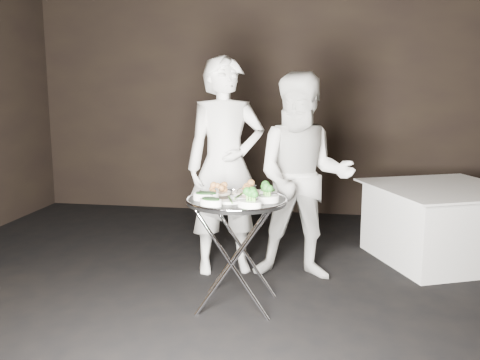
% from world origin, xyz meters
% --- Properties ---
extents(floor, '(6.00, 7.00, 0.05)m').
position_xyz_m(floor, '(0.00, 0.00, -0.03)').
color(floor, black).
rests_on(floor, ground).
extents(wall_back, '(6.00, 0.05, 3.00)m').
position_xyz_m(wall_back, '(0.00, 3.52, 1.50)').
color(wall_back, black).
rests_on(wall_back, floor).
extents(tray_stand, '(0.56, 0.47, 0.82)m').
position_xyz_m(tray_stand, '(0.17, 0.40, 0.46)').
color(tray_stand, silver).
rests_on(tray_stand, floor).
extents(serving_tray, '(0.75, 0.75, 0.04)m').
position_xyz_m(serving_tray, '(0.17, 0.40, 0.82)').
color(serving_tray, black).
rests_on(serving_tray, tray_stand).
extents(potato_plate_a, '(0.19, 0.19, 0.07)m').
position_xyz_m(potato_plate_a, '(0.00, 0.58, 0.86)').
color(potato_plate_a, beige).
rests_on(potato_plate_a, serving_tray).
extents(potato_plate_b, '(0.22, 0.22, 0.08)m').
position_xyz_m(potato_plate_b, '(0.21, 0.62, 0.87)').
color(potato_plate_b, beige).
rests_on(potato_plate_b, serving_tray).
extents(greens_bowl, '(0.13, 0.13, 0.08)m').
position_xyz_m(greens_bowl, '(0.39, 0.53, 0.87)').
color(greens_bowl, white).
rests_on(greens_bowl, serving_tray).
extents(asparagus_plate_a, '(0.17, 0.11, 0.03)m').
position_xyz_m(asparagus_plate_a, '(0.19, 0.42, 0.85)').
color(asparagus_plate_a, white).
rests_on(asparagus_plate_a, serving_tray).
extents(asparagus_plate_b, '(0.21, 0.15, 0.04)m').
position_xyz_m(asparagus_plate_b, '(0.15, 0.27, 0.85)').
color(asparagus_plate_b, white).
rests_on(asparagus_plate_b, serving_tray).
extents(spinach_bowl_a, '(0.19, 0.13, 0.08)m').
position_xyz_m(spinach_bowl_a, '(-0.04, 0.34, 0.87)').
color(spinach_bowl_a, white).
rests_on(spinach_bowl_a, serving_tray).
extents(spinach_bowl_b, '(0.20, 0.17, 0.07)m').
position_xyz_m(spinach_bowl_b, '(0.03, 0.17, 0.86)').
color(spinach_bowl_b, white).
rests_on(spinach_bowl_b, serving_tray).
extents(broccoli_bowl_a, '(0.23, 0.20, 0.08)m').
position_xyz_m(broccoli_bowl_a, '(0.40, 0.35, 0.87)').
color(broccoli_bowl_a, white).
rests_on(broccoli_bowl_a, serving_tray).
extents(broccoli_bowl_b, '(0.22, 0.19, 0.07)m').
position_xyz_m(broccoli_bowl_b, '(0.31, 0.17, 0.87)').
color(broccoli_bowl_b, white).
rests_on(broccoli_bowl_b, serving_tray).
extents(serving_utensils, '(0.59, 0.42, 0.01)m').
position_xyz_m(serving_utensils, '(0.19, 0.47, 0.88)').
color(serving_utensils, silver).
rests_on(serving_utensils, serving_tray).
extents(waiter_left, '(0.81, 0.67, 1.91)m').
position_xyz_m(waiter_left, '(-0.06, 1.18, 0.96)').
color(waiter_left, silver).
rests_on(waiter_left, floor).
extents(waiter_right, '(0.88, 0.70, 1.77)m').
position_xyz_m(waiter_right, '(0.63, 1.10, 0.89)').
color(waiter_right, silver).
rests_on(waiter_right, floor).
extents(dining_table, '(1.26, 1.26, 0.72)m').
position_xyz_m(dining_table, '(1.92, 1.79, 0.36)').
color(dining_table, white).
rests_on(dining_table, floor).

